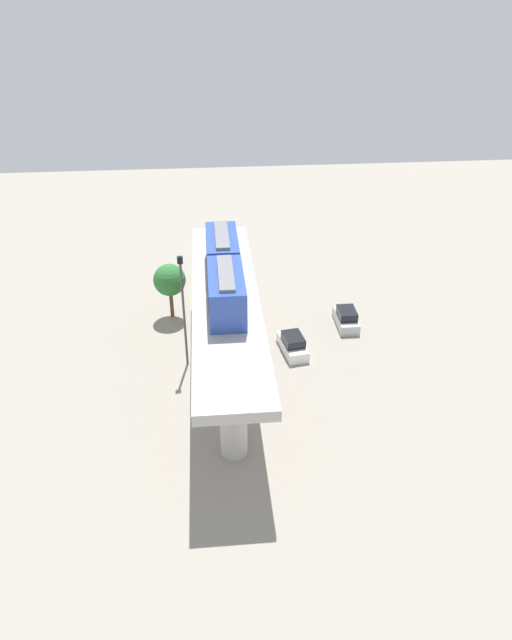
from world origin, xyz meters
TOP-DOWN VIEW (x-y plane):
  - ground_plane at (0.00, 0.00)m, footprint 120.00×120.00m
  - viaduct at (0.00, 0.00)m, footprint 5.20×28.00m
  - train at (0.00, -1.27)m, footprint 2.64×13.55m
  - parked_car_silver at (-11.70, -7.11)m, footprint 1.80×4.20m
  - parked_car_white at (-5.95, -3.07)m, footprint 2.45×4.43m
  - tree_near_viaduct at (4.95, -10.26)m, footprint 3.09×3.09m
  - signal_post at (3.40, -2.01)m, footprint 0.44×0.28m

SIDE VIEW (x-z plane):
  - ground_plane at x=0.00m, z-range 0.00..0.00m
  - parked_car_silver at x=-11.70m, z-range -0.14..1.62m
  - parked_car_white at x=-5.95m, z-range -0.14..1.62m
  - tree_near_viaduct at x=4.95m, z-range 1.22..6.81m
  - signal_post at x=3.40m, z-range 0.52..10.77m
  - viaduct at x=0.00m, z-range 1.94..9.58m
  - train at x=0.00m, z-range 7.55..10.79m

